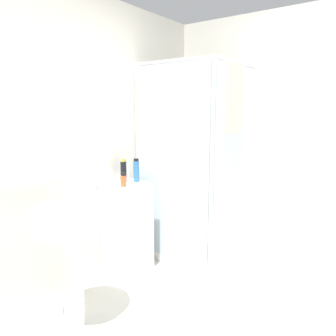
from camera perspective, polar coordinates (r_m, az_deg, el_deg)
wall_back at (r=2.83m, az=-16.86°, el=4.06°), size 6.40×0.06×2.50m
wall_right at (r=3.45m, az=26.93°, el=4.40°), size 0.06×6.40×2.50m
shower_enclosure at (r=3.46m, az=5.30°, el=-6.44°), size 0.89×0.92×1.97m
vanity_cabinet at (r=3.16m, az=-7.12°, el=-10.31°), size 0.38×0.36×0.86m
sink at (r=2.39m, az=-16.62°, el=-11.04°), size 0.50×0.50×1.01m
soap_dispenser at (r=2.91m, az=-7.77°, el=-2.27°), size 0.05×0.05×0.13m
shampoo_bottle_tall_black at (r=3.09m, az=-7.76°, el=-0.48°), size 0.06×0.06×0.22m
shampoo_bottle_blue at (r=3.07m, az=-5.53°, el=-0.46°), size 0.05×0.05×0.22m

